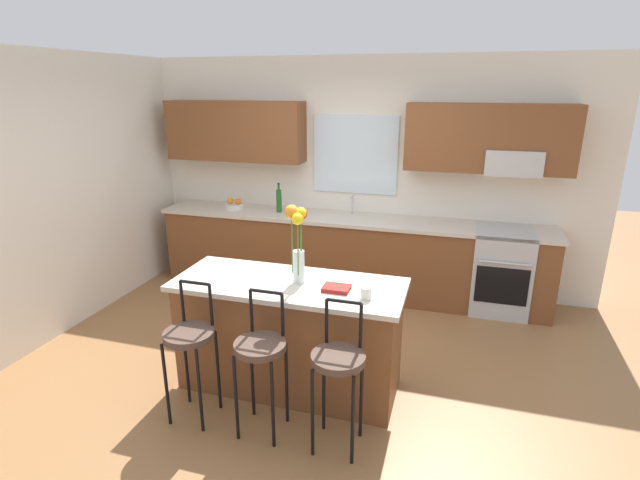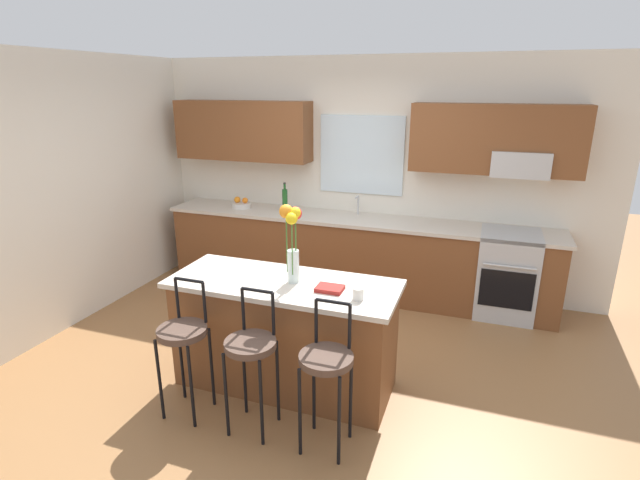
% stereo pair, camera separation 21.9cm
% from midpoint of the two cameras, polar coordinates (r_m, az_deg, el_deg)
% --- Properties ---
extents(ground_plane, '(14.00, 14.00, 0.00)m').
position_cam_midpoint_polar(ground_plane, '(4.43, -3.49, -14.56)').
color(ground_plane, olive).
extents(wall_left, '(0.12, 4.60, 2.70)m').
position_cam_midpoint_polar(wall_left, '(5.52, -28.58, 5.00)').
color(wall_left, silver).
rests_on(wall_left, ground).
extents(back_wall_assembly, '(5.60, 0.50, 2.70)m').
position_cam_midpoint_polar(back_wall_assembly, '(5.70, 3.39, 9.11)').
color(back_wall_assembly, silver).
rests_on(back_wall_assembly, ground).
extents(counter_run, '(4.56, 0.64, 0.92)m').
position_cam_midpoint_polar(counter_run, '(5.70, 2.21, -1.71)').
color(counter_run, brown).
rests_on(counter_run, ground).
extents(sink_faucet, '(0.02, 0.13, 0.23)m').
position_cam_midpoint_polar(sink_faucet, '(5.66, 2.74, 4.44)').
color(sink_faucet, '#B7BABC').
rests_on(sink_faucet, counter_run).
extents(oven_range, '(0.60, 0.64, 0.92)m').
position_cam_midpoint_polar(oven_range, '(5.54, 19.56, -3.44)').
color(oven_range, '#B7BABC').
rests_on(oven_range, ground).
extents(kitchen_island, '(1.81, 0.72, 0.92)m').
position_cam_midpoint_polar(kitchen_island, '(3.96, -5.24, -11.12)').
color(kitchen_island, brown).
rests_on(kitchen_island, ground).
extents(bar_stool_near, '(0.36, 0.36, 1.04)m').
position_cam_midpoint_polar(bar_stool_near, '(3.67, -16.87, -11.33)').
color(bar_stool_near, black).
rests_on(bar_stool_near, ground).
extents(bar_stool_middle, '(0.36, 0.36, 1.04)m').
position_cam_midpoint_polar(bar_stool_middle, '(3.42, -8.91, -12.99)').
color(bar_stool_middle, black).
rests_on(bar_stool_middle, ground).
extents(bar_stool_far, '(0.36, 0.36, 1.04)m').
position_cam_midpoint_polar(bar_stool_far, '(3.25, 0.20, -14.56)').
color(bar_stool_far, black).
rests_on(bar_stool_far, ground).
extents(flower_vase, '(0.16, 0.17, 0.62)m').
position_cam_midpoint_polar(flower_vase, '(3.62, -4.40, 0.63)').
color(flower_vase, silver).
rests_on(flower_vase, kitchen_island).
extents(mug_ceramic, '(0.08, 0.08, 0.09)m').
position_cam_midpoint_polar(mug_ceramic, '(3.45, 3.67, -6.30)').
color(mug_ceramic, silver).
rests_on(mug_ceramic, kitchen_island).
extents(cookbook, '(0.20, 0.15, 0.03)m').
position_cam_midpoint_polar(cookbook, '(3.59, 0.21, -5.77)').
color(cookbook, maroon).
rests_on(cookbook, kitchen_island).
extents(fruit_bowl_oranges, '(0.24, 0.24, 0.13)m').
position_cam_midpoint_polar(fruit_bowl_oranges, '(6.06, -11.16, 4.07)').
color(fruit_bowl_oranges, silver).
rests_on(fruit_bowl_oranges, counter_run).
extents(bottle_olive_oil, '(0.06, 0.06, 0.35)m').
position_cam_midpoint_polar(bottle_olive_oil, '(5.79, -5.97, 4.71)').
color(bottle_olive_oil, '#1E5923').
rests_on(bottle_olive_oil, counter_run).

